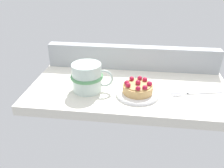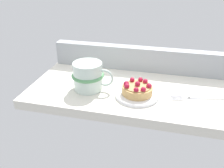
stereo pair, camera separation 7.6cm
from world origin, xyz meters
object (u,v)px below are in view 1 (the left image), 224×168
dessert_plate (137,93)px  raspberry_tart (138,88)px  coffee_mug (87,77)px  dessert_fork (196,93)px

dessert_plate → raspberry_tart: bearing=-67.4°
coffee_mug → dessert_fork: coffee_mug is taller
dessert_fork → raspberry_tart: bearing=-170.7°
raspberry_tart → dessert_plate: bearing=112.6°
dessert_plate → coffee_mug: bearing=175.8°
dessert_plate → dessert_fork: size_ratio=0.81×
coffee_mug → dessert_fork: size_ratio=0.83×
coffee_mug → dessert_plate: bearing=-4.2°
dessert_plate → coffee_mug: 17.02cm
dessert_fork → coffee_mug: bearing=-177.0°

